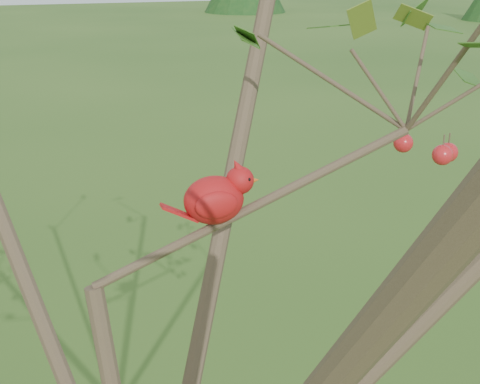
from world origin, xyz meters
The scene contains 2 objects.
crabapple_tree centered at (0.03, -0.02, 2.12)m, with size 2.35×2.05×2.95m.
cardinal centered at (0.18, 0.08, 2.10)m, with size 0.19×0.10×0.13m.
Camera 1 is at (-0.18, -1.00, 2.51)m, focal length 50.00 mm.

